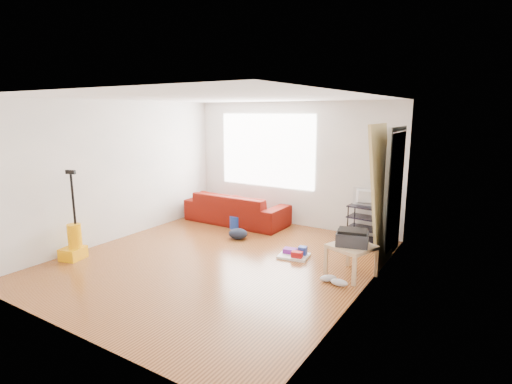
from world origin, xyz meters
The scene contains 13 objects.
room centered at (0.07, 0.15, 1.25)m, with size 4.51×5.01×2.51m.
sofa centered at (-1.01, 1.95, 0.00)m, with size 2.18×0.85×0.64m, color #510E09.
tv_stand centered at (1.65, 2.22, 0.33)m, with size 0.66×0.42×0.64m.
tv centered at (1.65, 2.22, 0.80)m, with size 0.57×0.07×0.33m, color black.
side_table centered at (1.95, 0.55, 0.38)m, with size 0.70×0.70×0.45m.
printer centered at (1.95, 0.55, 0.56)m, with size 0.50×0.43×0.23m.
bucket centered at (-0.78, 1.60, 0.00)m, with size 0.26×0.26×0.26m, color navy.
toilet_paper centered at (-0.80, 1.63, 0.19)m, with size 0.13×0.13×0.12m, color white.
cleaning_tray centered at (0.94, 0.78, 0.05)m, with size 0.52×0.44×0.17m.
backpack centered at (-0.36, 1.07, 0.00)m, with size 0.35×0.28×0.19m, color black.
sneakers centered at (1.85, 0.14, 0.05)m, with size 0.42×0.23×0.10m.
vacuum centered at (-2.00, -1.14, 0.26)m, with size 0.37×0.40×1.42m.
door_panel centered at (2.13, 1.25, 0.00)m, with size 0.04×0.85×2.14m, color tan.
Camera 1 is at (3.65, -4.72, 2.30)m, focal length 28.00 mm.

